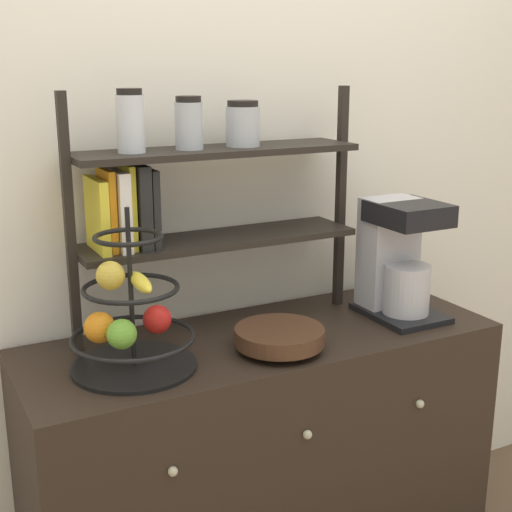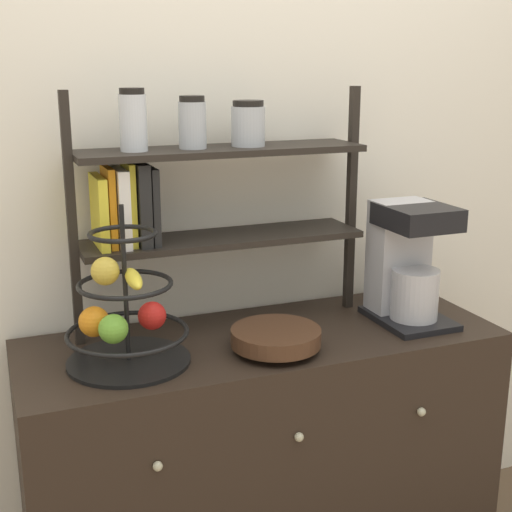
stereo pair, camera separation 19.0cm
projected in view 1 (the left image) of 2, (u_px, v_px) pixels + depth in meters
wall_back at (217, 153)px, 2.09m from camera, size 7.00×0.05×2.60m
sideboard at (262, 468)px, 2.08m from camera, size 1.33×0.50×0.82m
coffee_maker at (397, 258)px, 2.11m from camera, size 0.19×0.26×0.35m
fruit_stand at (130, 320)px, 1.73m from camera, size 0.31×0.31×0.41m
wooden_bowl at (279, 337)px, 1.87m from camera, size 0.24×0.24×0.06m
shelf_hutch at (184, 187)px, 1.91m from camera, size 0.84×0.20×0.67m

